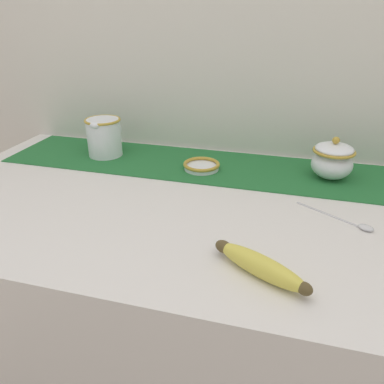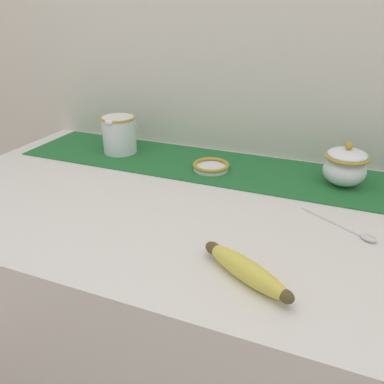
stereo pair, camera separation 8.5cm
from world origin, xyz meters
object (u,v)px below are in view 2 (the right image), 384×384
(small_dish, at_px, (211,166))
(banana, at_px, (246,270))
(cream_pitcher, at_px, (119,133))
(spoon, at_px, (360,235))
(sugar_bowl, at_px, (345,166))

(small_dish, distance_m, banana, 0.49)
(cream_pitcher, bearing_deg, spoon, -19.17)
(cream_pitcher, distance_m, sugar_bowl, 0.68)
(cream_pitcher, height_order, spoon, cream_pitcher)
(banana, bearing_deg, cream_pitcher, 138.68)
(sugar_bowl, xyz_separation_m, small_dish, (-0.36, -0.03, -0.04))
(cream_pitcher, distance_m, spoon, 0.77)
(cream_pitcher, relative_size, sugar_bowl, 1.12)
(small_dish, relative_size, banana, 0.57)
(sugar_bowl, height_order, spoon, sugar_bowl)
(cream_pitcher, distance_m, banana, 0.72)
(small_dish, xyz_separation_m, spoon, (0.40, -0.22, -0.01))
(cream_pitcher, relative_size, spoon, 0.80)
(sugar_bowl, relative_size, small_dish, 1.10)
(small_dish, height_order, banana, banana)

